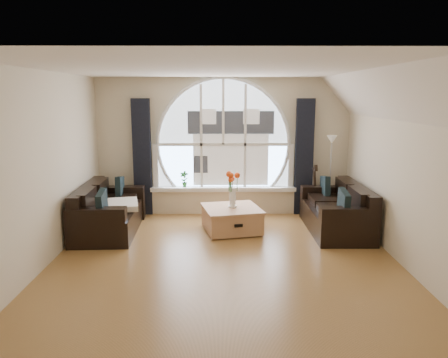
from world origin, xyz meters
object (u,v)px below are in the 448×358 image
at_px(sofa_right, 336,209).
at_px(floor_lamp, 330,176).
at_px(potted_plant, 184,179).
at_px(coffee_chest, 232,218).
at_px(guitar, 314,191).
at_px(sofa_left, 109,210).
at_px(vase_flowers, 233,185).

relative_size(sofa_right, floor_lamp, 1.16).
xyz_separation_m(floor_lamp, potted_plant, (-2.87, 0.20, -0.09)).
xyz_separation_m(coffee_chest, potted_plant, (-0.92, 1.15, 0.48)).
xyz_separation_m(coffee_chest, guitar, (1.62, 0.85, 0.30)).
relative_size(sofa_right, potted_plant, 5.74).
distance_m(guitar, potted_plant, 2.56).
height_order(sofa_left, coffee_chest, sofa_left).
distance_m(vase_flowers, guitar, 1.82).
xyz_separation_m(sofa_left, guitar, (3.75, 0.88, 0.13)).
bearing_deg(potted_plant, sofa_right, -22.98).
bearing_deg(potted_plant, sofa_left, -135.77).
bearing_deg(vase_flowers, potted_plant, 129.89).
height_order(sofa_left, guitar, guitar).
height_order(sofa_right, potted_plant, potted_plant).
xyz_separation_m(sofa_left, potted_plant, (1.21, 1.18, 0.31)).
relative_size(vase_flowers, guitar, 0.66).
height_order(vase_flowers, guitar, vase_flowers).
distance_m(sofa_left, floor_lamp, 4.22).
height_order(coffee_chest, guitar, guitar).
distance_m(coffee_chest, floor_lamp, 2.25).
bearing_deg(floor_lamp, coffee_chest, -153.85).
distance_m(sofa_left, guitar, 3.86).
bearing_deg(guitar, floor_lamp, 8.16).
relative_size(sofa_left, vase_flowers, 2.65).
relative_size(floor_lamp, potted_plant, 4.96).
relative_size(sofa_left, guitar, 1.75).
xyz_separation_m(sofa_right, coffee_chest, (-1.83, 0.01, -0.17)).
xyz_separation_m(sofa_left, vase_flowers, (2.15, 0.06, 0.41)).
xyz_separation_m(sofa_right, potted_plant, (-2.75, 1.17, 0.31)).
xyz_separation_m(vase_flowers, floor_lamp, (1.93, 0.93, -0.01)).
relative_size(sofa_right, guitar, 1.75).
bearing_deg(guitar, sofa_left, -176.22).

